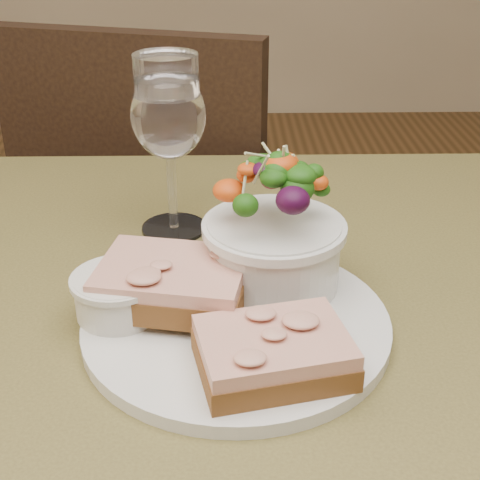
{
  "coord_description": "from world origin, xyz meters",
  "views": [
    {
      "loc": [
        -0.01,
        -0.47,
        1.08
      ],
      "look_at": [
        -0.0,
        0.04,
        0.81
      ],
      "focal_mm": 50.0,
      "sensor_mm": 36.0,
      "label": 1
    }
  ],
  "objects_px": {
    "cafe_table": "(243,411)",
    "sandwich_front": "(274,352)",
    "dinner_plate": "(236,323)",
    "ramekin": "(118,293)",
    "sandwich_back": "(173,282)",
    "wine_glass": "(169,120)",
    "salad_bowl": "(274,225)",
    "chair_far": "(180,318)"
  },
  "relations": [
    {
      "from": "cafe_table",
      "to": "sandwich_front",
      "type": "height_order",
      "value": "sandwich_front"
    },
    {
      "from": "cafe_table",
      "to": "dinner_plate",
      "type": "height_order",
      "value": "dinner_plate"
    },
    {
      "from": "sandwich_front",
      "to": "ramekin",
      "type": "relative_size",
      "value": 1.74
    },
    {
      "from": "ramekin",
      "to": "sandwich_front",
      "type": "bearing_deg",
      "value": -31.58
    },
    {
      "from": "sandwich_back",
      "to": "wine_glass",
      "type": "relative_size",
      "value": 0.79
    },
    {
      "from": "sandwich_front",
      "to": "ramekin",
      "type": "bearing_deg",
      "value": 135.94
    },
    {
      "from": "ramekin",
      "to": "wine_glass",
      "type": "xyz_separation_m",
      "value": [
        0.03,
        0.18,
        0.09
      ]
    },
    {
      "from": "cafe_table",
      "to": "sandwich_front",
      "type": "relative_size",
      "value": 6.41
    },
    {
      "from": "dinner_plate",
      "to": "salad_bowl",
      "type": "distance_m",
      "value": 0.09
    },
    {
      "from": "chair_far",
      "to": "wine_glass",
      "type": "bearing_deg",
      "value": 111.2
    },
    {
      "from": "chair_far",
      "to": "salad_bowl",
      "type": "relative_size",
      "value": 7.09
    },
    {
      "from": "chair_far",
      "to": "sandwich_back",
      "type": "relative_size",
      "value": 6.53
    },
    {
      "from": "sandwich_back",
      "to": "ramekin",
      "type": "distance_m",
      "value": 0.05
    },
    {
      "from": "cafe_table",
      "to": "dinner_plate",
      "type": "xyz_separation_m",
      "value": [
        -0.01,
        -0.01,
        0.11
      ]
    },
    {
      "from": "chair_far",
      "to": "wine_glass",
      "type": "distance_m",
      "value": 0.76
    },
    {
      "from": "cafe_table",
      "to": "sandwich_back",
      "type": "height_order",
      "value": "sandwich_back"
    },
    {
      "from": "cafe_table",
      "to": "wine_glass",
      "type": "xyz_separation_m",
      "value": [
        -0.07,
        0.17,
        0.22
      ]
    },
    {
      "from": "salad_bowl",
      "to": "wine_glass",
      "type": "bearing_deg",
      "value": 126.95
    },
    {
      "from": "cafe_table",
      "to": "wine_glass",
      "type": "relative_size",
      "value": 4.57
    },
    {
      "from": "dinner_plate",
      "to": "sandwich_front",
      "type": "relative_size",
      "value": 2.06
    },
    {
      "from": "sandwich_front",
      "to": "ramekin",
      "type": "height_order",
      "value": "ramekin"
    },
    {
      "from": "chair_far",
      "to": "cafe_table",
      "type": "bearing_deg",
      "value": 115.94
    },
    {
      "from": "ramekin",
      "to": "wine_glass",
      "type": "relative_size",
      "value": 0.41
    },
    {
      "from": "chair_far",
      "to": "salad_bowl",
      "type": "xyz_separation_m",
      "value": [
        0.14,
        -0.62,
        0.53
      ]
    },
    {
      "from": "ramekin",
      "to": "salad_bowl",
      "type": "xyz_separation_m",
      "value": [
        0.13,
        0.05,
        0.04
      ]
    },
    {
      "from": "sandwich_front",
      "to": "ramekin",
      "type": "xyz_separation_m",
      "value": [
        -0.12,
        0.08,
        0.0
      ]
    },
    {
      "from": "wine_glass",
      "to": "sandwich_back",
      "type": "bearing_deg",
      "value": -86.02
    },
    {
      "from": "cafe_table",
      "to": "sandwich_front",
      "type": "xyz_separation_m",
      "value": [
        0.02,
        -0.08,
        0.13
      ]
    },
    {
      "from": "sandwich_back",
      "to": "sandwich_front",
      "type": "bearing_deg",
      "value": -36.44
    },
    {
      "from": "sandwich_front",
      "to": "sandwich_back",
      "type": "xyz_separation_m",
      "value": [
        -0.08,
        0.09,
        0.01
      ]
    },
    {
      "from": "cafe_table",
      "to": "ramekin",
      "type": "relative_size",
      "value": 11.18
    },
    {
      "from": "cafe_table",
      "to": "chair_far",
      "type": "xyz_separation_m",
      "value": [
        -0.11,
        0.66,
        -0.36
      ]
    },
    {
      "from": "salad_bowl",
      "to": "dinner_plate",
      "type": "bearing_deg",
      "value": -122.17
    },
    {
      "from": "cafe_table",
      "to": "wine_glass",
      "type": "height_order",
      "value": "wine_glass"
    },
    {
      "from": "cafe_table",
      "to": "salad_bowl",
      "type": "distance_m",
      "value": 0.18
    },
    {
      "from": "salad_bowl",
      "to": "wine_glass",
      "type": "distance_m",
      "value": 0.17
    },
    {
      "from": "chair_far",
      "to": "salad_bowl",
      "type": "distance_m",
      "value": 0.83
    },
    {
      "from": "dinner_plate",
      "to": "ramekin",
      "type": "xyz_separation_m",
      "value": [
        -0.1,
        0.01,
        0.03
      ]
    },
    {
      "from": "cafe_table",
      "to": "salad_bowl",
      "type": "relative_size",
      "value": 6.3
    },
    {
      "from": "dinner_plate",
      "to": "ramekin",
      "type": "distance_m",
      "value": 0.1
    },
    {
      "from": "chair_far",
      "to": "dinner_plate",
      "type": "height_order",
      "value": "chair_far"
    },
    {
      "from": "ramekin",
      "to": "salad_bowl",
      "type": "relative_size",
      "value": 0.56
    }
  ]
}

